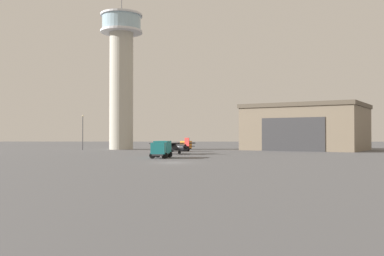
{
  "coord_description": "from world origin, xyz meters",
  "views": [
    {
      "loc": [
        4.37,
        -58.99,
        3.72
      ],
      "look_at": [
        1.72,
        34.36,
        5.3
      ],
      "focal_mm": 40.7,
      "sensor_mm": 36.0,
      "label": 1
    }
  ],
  "objects": [
    {
      "name": "hangar",
      "position": [
        30.33,
        52.47,
        5.77
      ],
      "size": [
        35.51,
        33.25,
        11.51
      ],
      "rotation": [
        0.0,
        0.0,
        -2.09
      ],
      "color": "#7A6B56",
      "rests_on": "ground_plane"
    },
    {
      "name": "truck_flatbed_orange",
      "position": [
        -1.02,
        41.86,
        1.18
      ],
      "size": [
        6.7,
        5.61,
        2.4
      ],
      "rotation": [
        0.0,
        0.0,
        0.6
      ],
      "color": "#38383D",
      "rests_on": "ground_plane"
    },
    {
      "name": "truck_box_teal",
      "position": [
        -2.68,
        12.24,
        1.58
      ],
      "size": [
        3.45,
        6.12,
        2.78
      ],
      "rotation": [
        0.0,
        0.0,
        4.6
      ],
      "color": "#38383D",
      "rests_on": "ground_plane"
    },
    {
      "name": "control_tower",
      "position": [
        -17.67,
        55.65,
        21.06
      ],
      "size": [
        11.1,
        11.1,
        39.96
      ],
      "color": "#B2AD9E",
      "rests_on": "ground_plane"
    },
    {
      "name": "airplane_black",
      "position": [
        -1.55,
        27.32,
        1.52
      ],
      "size": [
        8.8,
        9.01,
        3.25
      ],
      "rotation": [
        0.0,
        0.0,
        2.37
      ],
      "color": "black",
      "rests_on": "ground_plane"
    },
    {
      "name": "light_post_north",
      "position": [
        -26.56,
        50.67,
        5.28
      ],
      "size": [
        0.44,
        0.44,
        8.9
      ],
      "color": "#38383D",
      "rests_on": "ground_plane"
    },
    {
      "name": "ground_plane",
      "position": [
        0.0,
        0.0,
        0.0
      ],
      "size": [
        400.0,
        400.0,
        0.0
      ],
      "primitive_type": "plane",
      "color": "#545456"
    }
  ]
}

